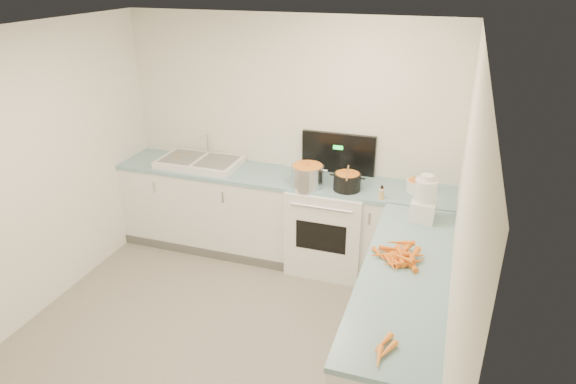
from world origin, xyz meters
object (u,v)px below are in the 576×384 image
(stove, at_px, (329,224))
(spice_jar, at_px, (382,194))
(mixing_bowl, at_px, (419,186))
(sink, at_px, (200,162))
(black_pot, at_px, (347,183))
(extract_bottle, at_px, (382,193))
(food_processor, at_px, (424,200))
(steel_pot, at_px, (307,177))

(stove, relative_size, spice_jar, 15.57)
(mixing_bowl, bearing_deg, sink, -178.85)
(stove, height_order, black_pot, stove)
(extract_bottle, height_order, food_processor, food_processor)
(sink, height_order, mixing_bowl, sink)
(stove, xyz_separation_m, steel_pot, (-0.20, -0.16, 0.56))
(mixing_bowl, xyz_separation_m, food_processor, (0.09, -0.58, 0.12))
(stove, relative_size, extract_bottle, 12.63)
(extract_bottle, distance_m, spice_jar, 0.01)
(spice_jar, bearing_deg, food_processor, -36.72)
(food_processor, bearing_deg, spice_jar, 143.28)
(steel_pot, distance_m, extract_bottle, 0.74)
(stove, xyz_separation_m, mixing_bowl, (0.84, 0.06, 0.52))
(extract_bottle, bearing_deg, stove, 157.56)
(stove, xyz_separation_m, sink, (-1.45, 0.02, 0.50))
(black_pot, relative_size, spice_jar, 2.97)
(steel_pot, xyz_separation_m, food_processor, (1.13, -0.36, 0.08))
(steel_pot, height_order, food_processor, food_processor)
(steel_pot, distance_m, black_pot, 0.39)
(stove, height_order, food_processor, stove)
(stove, distance_m, steel_pot, 0.62)
(stove, bearing_deg, mixing_bowl, 4.20)
(steel_pot, distance_m, mixing_bowl, 1.06)
(steel_pot, xyz_separation_m, black_pot, (0.38, 0.03, -0.02))
(steel_pot, bearing_deg, food_processor, -17.90)
(black_pot, bearing_deg, spice_jar, -16.54)
(mixing_bowl, distance_m, extract_bottle, 0.42)
(stove, bearing_deg, steel_pot, -141.73)
(stove, relative_size, black_pot, 5.24)
(stove, distance_m, sink, 1.54)
(sink, distance_m, mixing_bowl, 2.29)
(stove, distance_m, extract_bottle, 0.78)
(sink, relative_size, mixing_bowl, 3.67)
(steel_pot, bearing_deg, sink, 172.24)
(black_pot, height_order, spice_jar, black_pot)
(steel_pot, bearing_deg, mixing_bowl, 11.81)
(extract_bottle, relative_size, food_processor, 0.27)
(sink, relative_size, steel_pot, 2.69)
(stove, height_order, spice_jar, stove)
(extract_bottle, bearing_deg, spice_jar, -80.21)
(stove, xyz_separation_m, black_pot, (0.19, -0.12, 0.54))
(steel_pot, xyz_separation_m, extract_bottle, (0.73, -0.07, -0.04))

